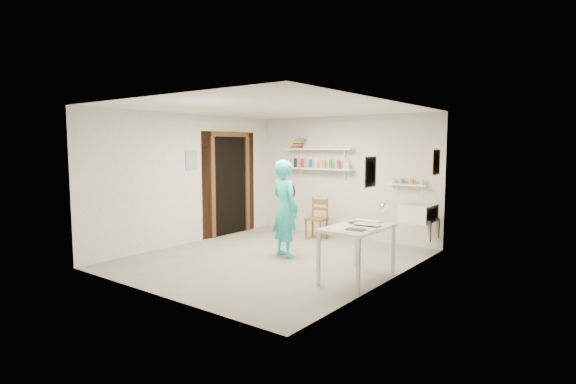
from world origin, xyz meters
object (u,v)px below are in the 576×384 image
Objects in this scene: wooden_chair at (317,219)px; desk_lamp at (385,208)px; wall_clock at (289,191)px; man at (285,209)px; belfast_sink at (418,213)px; work_table at (357,253)px.

desk_lamp is (2.10, -1.45, 0.56)m from wooden_chair.
wall_clock is at bearing 173.80° from desk_lamp.
wall_clock reaches higher than wooden_chair.
wall_clock is at bearing -84.81° from wooden_chair.
man is at bearing -179.61° from desk_lamp.
wall_clock is (-1.75, -1.26, 0.36)m from belfast_sink.
man is 1.56m from wooden_chair.
belfast_sink is 2.19m from wall_clock.
work_table is at bearing -177.81° from man.
wooden_chair is at bearing 145.38° from desk_lamp.
desk_lamp is at bearing -162.09° from man.
belfast_sink is at bearing -121.25° from man.
work_table is at bearing -52.06° from wooden_chair.
work_table is at bearing -3.84° from wall_clock.
work_table is 0.76m from desk_lamp.
man reaches higher than wall_clock.
belfast_sink is at bearing 92.85° from desk_lamp.
wooden_chair is (-0.28, 1.25, -0.66)m from wall_clock.
wooden_chair is (-0.35, 1.46, -0.40)m from man.
belfast_sink is 0.75× the size of wooden_chair.
wooden_chair is at bearing -59.13° from man.
belfast_sink is 1.94m from work_table.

